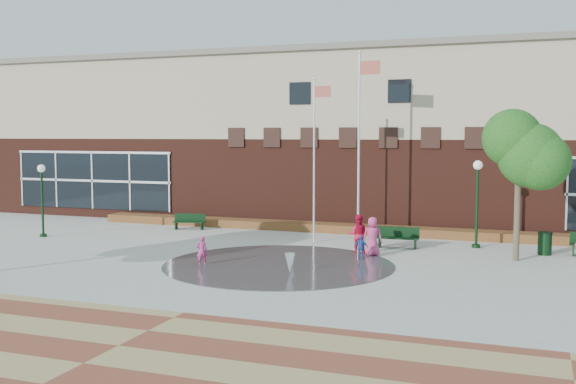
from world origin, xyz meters
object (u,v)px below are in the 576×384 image
(trash_can, at_px, (545,243))
(child_splash, at_px, (202,251))
(flagpole_right, at_px, (360,136))
(flagpole_left, at_px, (315,151))
(bench_left, at_px, (189,225))

(trash_can, relative_size, child_splash, 0.86)
(trash_can, bearing_deg, flagpole_right, 173.68)
(flagpole_right, bearing_deg, trash_can, 2.00)
(flagpole_right, relative_size, trash_can, 9.11)
(flagpole_left, xyz_separation_m, trash_can, (9.48, 0.16, -3.55))
(flagpole_left, height_order, bench_left, flagpole_left)
(flagpole_right, xyz_separation_m, trash_can, (7.73, -0.86, -4.23))
(flagpole_right, height_order, child_splash, flagpole_right)
(bench_left, height_order, trash_can, trash_can)
(child_splash, bearing_deg, flagpole_left, -142.68)
(trash_can, xyz_separation_m, child_splash, (-11.71, -6.52, 0.07))
(flagpole_left, bearing_deg, child_splash, -101.56)
(flagpole_right, distance_m, bench_left, 9.92)
(flagpole_left, relative_size, bench_left, 4.40)
(flagpole_left, distance_m, bench_left, 8.19)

